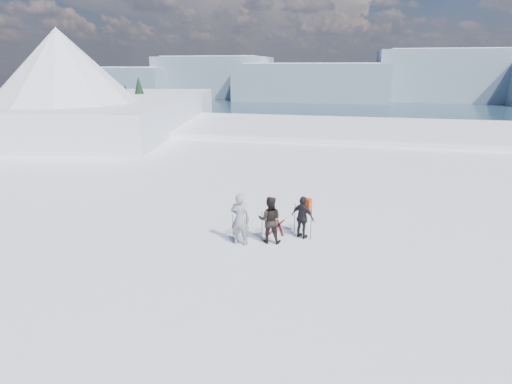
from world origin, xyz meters
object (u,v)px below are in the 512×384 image
at_px(skier_grey, 240,219).
at_px(skier_dark, 270,220).
at_px(skis_loose, 278,227).
at_px(skier_pack, 303,217).

distance_m(skier_grey, skier_dark, 1.09).
relative_size(skier_dark, skis_loose, 1.05).
xyz_separation_m(skier_dark, skis_loose, (0.09, 1.42, -0.87)).
height_order(skier_dark, skier_pack, skier_dark).
bearing_deg(skier_pack, skis_loose, -10.35).
distance_m(skier_grey, skis_loose, 2.33).
relative_size(skier_dark, skier_pack, 1.08).
xyz_separation_m(skier_pack, skis_loose, (-1.05, 0.77, -0.81)).
distance_m(skier_pack, skis_loose, 1.53).
bearing_deg(skis_loose, skier_pack, -36.43).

